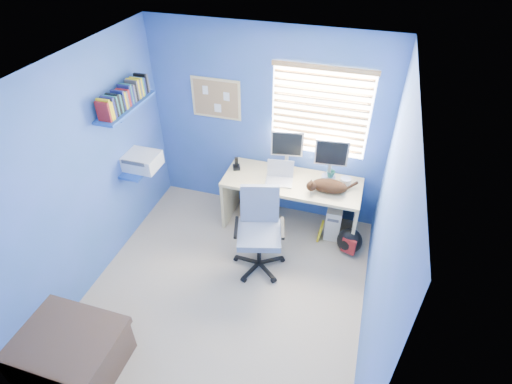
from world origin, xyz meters
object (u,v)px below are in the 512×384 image
(desk, at_px, (291,204))
(office_chair, at_px, (259,240))
(cat, at_px, (330,186))
(tower_pc, at_px, (334,217))
(laptop, at_px, (279,175))

(desk, xyz_separation_m, office_chair, (-0.20, -0.76, 0.01))
(cat, distance_m, tower_pc, 0.62)
(tower_pc, bearing_deg, laptop, -170.34)
(cat, bearing_deg, office_chair, -155.20)
(cat, relative_size, office_chair, 0.42)
(tower_pc, bearing_deg, cat, -126.44)
(laptop, xyz_separation_m, cat, (0.62, -0.01, -0.03))
(cat, height_order, tower_pc, cat)
(laptop, xyz_separation_m, office_chair, (-0.05, -0.70, -0.47))
(desk, relative_size, cat, 4.04)
(cat, xyz_separation_m, office_chair, (-0.67, -0.69, -0.44))
(desk, height_order, office_chair, office_chair)
(laptop, bearing_deg, tower_pc, 2.80)
(laptop, relative_size, cat, 0.78)
(desk, relative_size, office_chair, 1.68)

